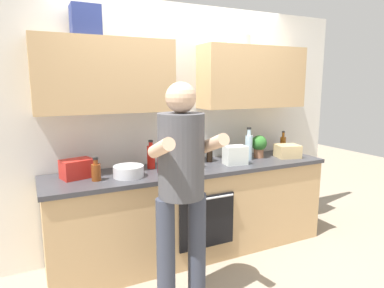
{
  "coord_description": "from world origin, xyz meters",
  "views": [
    {
      "loc": [
        -1.44,
        -2.89,
        1.71
      ],
      "look_at": [
        -0.07,
        -0.1,
        1.15
      ],
      "focal_mm": 31.58,
      "sensor_mm": 36.0,
      "label": 1
    }
  ],
  "objects_px": {
    "bottle_syrup": "(283,144)",
    "grocery_bag_produce": "(235,155)",
    "bottle_soy": "(210,154)",
    "mixing_bowl": "(129,171)",
    "potted_herb": "(259,145)",
    "bottle_water": "(249,146)",
    "cup_tea": "(180,159)",
    "bottle_wine": "(160,158)",
    "grocery_bag_bread": "(287,151)",
    "person_standing": "(182,179)",
    "bottle_vinegar": "(96,171)",
    "cup_coffee": "(199,162)",
    "grocery_bag_crisps": "(77,169)",
    "bottle_hotsauce": "(151,156)"
  },
  "relations": [
    {
      "from": "bottle_water",
      "to": "bottle_vinegar",
      "type": "xyz_separation_m",
      "value": [
        -1.63,
        -0.1,
        -0.06
      ]
    },
    {
      "from": "bottle_vinegar",
      "to": "cup_coffee",
      "type": "height_order",
      "value": "bottle_vinegar"
    },
    {
      "from": "person_standing",
      "to": "bottle_syrup",
      "type": "height_order",
      "value": "person_standing"
    },
    {
      "from": "bottle_wine",
      "to": "bottle_hotsauce",
      "type": "height_order",
      "value": "bottle_wine"
    },
    {
      "from": "grocery_bag_bread",
      "to": "bottle_water",
      "type": "bearing_deg",
      "value": 168.02
    },
    {
      "from": "mixing_bowl",
      "to": "potted_herb",
      "type": "distance_m",
      "value": 1.52
    },
    {
      "from": "bottle_wine",
      "to": "cup_tea",
      "type": "distance_m",
      "value": 0.37
    },
    {
      "from": "grocery_bag_produce",
      "to": "bottle_syrup",
      "type": "bearing_deg",
      "value": 15.38
    },
    {
      "from": "person_standing",
      "to": "potted_herb",
      "type": "bearing_deg",
      "value": 31.23
    },
    {
      "from": "cup_coffee",
      "to": "potted_herb",
      "type": "height_order",
      "value": "potted_herb"
    },
    {
      "from": "person_standing",
      "to": "bottle_vinegar",
      "type": "xyz_separation_m",
      "value": [
        -0.5,
        0.65,
        -0.04
      ]
    },
    {
      "from": "bottle_vinegar",
      "to": "grocery_bag_crisps",
      "type": "relative_size",
      "value": 0.78
    },
    {
      "from": "cup_coffee",
      "to": "grocery_bag_bread",
      "type": "xyz_separation_m",
      "value": [
        1.1,
        -0.01,
        0.02
      ]
    },
    {
      "from": "bottle_wine",
      "to": "cup_tea",
      "type": "xyz_separation_m",
      "value": [
        0.29,
        0.21,
        -0.09
      ]
    },
    {
      "from": "cup_tea",
      "to": "bottle_water",
      "type": "bearing_deg",
      "value": -8.64
    },
    {
      "from": "person_standing",
      "to": "grocery_bag_bread",
      "type": "distance_m",
      "value": 1.72
    },
    {
      "from": "bottle_syrup",
      "to": "bottle_wine",
      "type": "bearing_deg",
      "value": -172.92
    },
    {
      "from": "cup_tea",
      "to": "potted_herb",
      "type": "height_order",
      "value": "potted_herb"
    },
    {
      "from": "bottle_soy",
      "to": "cup_coffee",
      "type": "height_order",
      "value": "bottle_soy"
    },
    {
      "from": "bottle_water",
      "to": "mixing_bowl",
      "type": "relative_size",
      "value": 1.31
    },
    {
      "from": "bottle_wine",
      "to": "bottle_hotsauce",
      "type": "relative_size",
      "value": 1.15
    },
    {
      "from": "grocery_bag_produce",
      "to": "grocery_bag_crisps",
      "type": "height_order",
      "value": "grocery_bag_produce"
    },
    {
      "from": "potted_herb",
      "to": "bottle_vinegar",
      "type": "bearing_deg",
      "value": -175.7
    },
    {
      "from": "mixing_bowl",
      "to": "grocery_bag_produce",
      "type": "bearing_deg",
      "value": -0.61
    },
    {
      "from": "bottle_wine",
      "to": "grocery_bag_bread",
      "type": "height_order",
      "value": "bottle_wine"
    },
    {
      "from": "grocery_bag_bread",
      "to": "bottle_wine",
      "type": "bearing_deg",
      "value": 179.97
    },
    {
      "from": "bottle_hotsauce",
      "to": "cup_coffee",
      "type": "bearing_deg",
      "value": -23.12
    },
    {
      "from": "grocery_bag_bread",
      "to": "grocery_bag_produce",
      "type": "relative_size",
      "value": 1.11
    },
    {
      "from": "bottle_wine",
      "to": "bottle_syrup",
      "type": "relative_size",
      "value": 1.22
    },
    {
      "from": "person_standing",
      "to": "bottle_vinegar",
      "type": "distance_m",
      "value": 0.82
    },
    {
      "from": "bottle_soy",
      "to": "bottle_syrup",
      "type": "distance_m",
      "value": 0.99
    },
    {
      "from": "grocery_bag_bread",
      "to": "bottle_hotsauce",
      "type": "bearing_deg",
      "value": 172.76
    },
    {
      "from": "potted_herb",
      "to": "cup_coffee",
      "type": "bearing_deg",
      "value": -171.67
    },
    {
      "from": "bottle_syrup",
      "to": "grocery_bag_produce",
      "type": "xyz_separation_m",
      "value": [
        -0.81,
        -0.22,
        -0.01
      ]
    },
    {
      "from": "bottle_water",
      "to": "grocery_bag_bread",
      "type": "relative_size",
      "value": 1.43
    },
    {
      "from": "potted_herb",
      "to": "bottle_water",
      "type": "bearing_deg",
      "value": -168.73
    },
    {
      "from": "bottle_hotsauce",
      "to": "grocery_bag_bread",
      "type": "relative_size",
      "value": 1.13
    },
    {
      "from": "bottle_water",
      "to": "mixing_bowl",
      "type": "height_order",
      "value": "bottle_water"
    },
    {
      "from": "bottle_water",
      "to": "grocery_bag_crisps",
      "type": "xyz_separation_m",
      "value": [
        -1.76,
        0.06,
        -0.06
      ]
    },
    {
      "from": "person_standing",
      "to": "bottle_wine",
      "type": "xyz_separation_m",
      "value": [
        0.08,
        0.65,
        0.02
      ]
    },
    {
      "from": "bottle_vinegar",
      "to": "bottle_hotsauce",
      "type": "bearing_deg",
      "value": 19.71
    },
    {
      "from": "mixing_bowl",
      "to": "grocery_bag_crisps",
      "type": "relative_size",
      "value": 1.03
    },
    {
      "from": "mixing_bowl",
      "to": "grocery_bag_bread",
      "type": "xyz_separation_m",
      "value": [
        1.81,
        0.01,
        0.02
      ]
    },
    {
      "from": "potted_herb",
      "to": "grocery_bag_bread",
      "type": "bearing_deg",
      "value": -23.6
    },
    {
      "from": "grocery_bag_bread",
      "to": "grocery_bag_crisps",
      "type": "distance_m",
      "value": 2.22
    },
    {
      "from": "bottle_water",
      "to": "bottle_soy",
      "type": "bearing_deg",
      "value": 168.34
    },
    {
      "from": "bottle_wine",
      "to": "mixing_bowl",
      "type": "xyz_separation_m",
      "value": [
        -0.3,
        -0.01,
        -0.09
      ]
    },
    {
      "from": "bottle_wine",
      "to": "bottle_vinegar",
      "type": "bearing_deg",
      "value": -179.38
    },
    {
      "from": "bottle_wine",
      "to": "potted_herb",
      "type": "distance_m",
      "value": 1.21
    },
    {
      "from": "bottle_hotsauce",
      "to": "cup_tea",
      "type": "relative_size",
      "value": 2.66
    }
  ]
}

